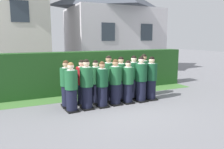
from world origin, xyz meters
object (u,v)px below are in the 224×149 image
student_front_row_3 (115,83)px  student_front_row_6 (151,79)px  student_rear_row_5 (134,78)px  student_in_red_blazer (82,83)px  student_front_row_0 (71,88)px  student_rear_row_2 (96,83)px  student_rear_row_3 (109,79)px  student_rear_row_4 (121,79)px  student_front_row_2 (102,85)px  student_rear_row_0 (67,85)px  student_front_row_4 (128,83)px  student_rear_row_6 (144,76)px  student_front_row_5 (141,80)px  student_front_row_1 (87,85)px

student_front_row_3 → student_front_row_6: 1.52m
student_rear_row_5 → student_in_red_blazer: bearing=-179.3°
student_front_row_0 → student_rear_row_2: size_ratio=1.02×
student_rear_row_3 → student_rear_row_4: bearing=-2.9°
student_front_row_2 → student_in_red_blazer: (-0.54, 0.55, 0.01)m
student_rear_row_0 → student_rear_row_2: bearing=0.4°
student_front_row_0 → student_front_row_4: 2.10m
student_front_row_2 → student_rear_row_3: bearing=49.6°
student_rear_row_4 → student_front_row_3: bearing=-133.0°
student_rear_row_6 → student_front_row_6: bearing=-91.5°
student_rear_row_3 → student_rear_row_6: size_ratio=0.99×
student_front_row_2 → student_in_red_blazer: student_in_red_blazer is taller
student_rear_row_4 → student_front_row_4: bearing=-88.6°
student_rear_row_4 → student_rear_row_0: bearing=-178.8°
student_rear_row_3 → student_front_row_0: bearing=-158.5°
student_rear_row_0 → student_rear_row_5: (2.67, 0.05, 0.03)m
student_front_row_2 → student_front_row_6: size_ratio=0.95×
student_front_row_3 → student_front_row_6: bearing=0.2°
student_front_row_6 → student_front_row_5: bearing=-176.1°
student_front_row_0 → student_rear_row_5: student_rear_row_5 is taller
student_rear_row_4 → student_front_row_5: bearing=-44.2°
student_rear_row_2 → student_rear_row_4: bearing=2.0°
student_front_row_3 → student_in_red_blazer: 1.17m
student_front_row_0 → student_front_row_4: bearing=1.7°
student_front_row_1 → student_front_row_4: student_front_row_1 is taller
student_front_row_3 → student_front_row_5: (1.05, -0.03, 0.03)m
student_rear_row_2 → student_rear_row_5: size_ratio=0.94×
student_front_row_4 → student_in_red_blazer: size_ratio=0.98×
student_rear_row_4 → student_rear_row_5: 0.57m
student_in_red_blazer → student_rear_row_4: 1.55m
student_front_row_0 → student_front_row_1: bearing=4.7°
student_front_row_1 → student_rear_row_5: (2.12, 0.56, 0.00)m
student_rear_row_6 → student_front_row_3: bearing=-159.9°
student_front_row_6 → student_rear_row_5: size_ratio=0.99×
student_front_row_4 → student_rear_row_5: (0.55, 0.55, 0.06)m
student_rear_row_5 → student_rear_row_6: 0.49m
student_front_row_6 → student_rear_row_4: student_front_row_6 is taller
student_front_row_3 → student_front_row_4: student_front_row_3 is taller
student_front_row_0 → student_front_row_5: (2.64, 0.05, 0.04)m
student_rear_row_5 → student_front_row_3: bearing=-153.3°
student_front_row_2 → student_rear_row_2: (-0.03, 0.54, -0.00)m
student_front_row_4 → student_rear_row_5: 0.78m
student_front_row_2 → student_in_red_blazer: size_ratio=0.98×
student_rear_row_3 → student_in_red_blazer: bearing=-177.6°
student_front_row_4 → student_front_row_6: size_ratio=0.94×
student_rear_row_0 → student_front_row_0: bearing=-87.5°
student_front_row_4 → student_rear_row_0: 2.18m
student_front_row_3 → student_in_red_blazer: size_ratio=1.01×
student_front_row_3 → student_front_row_5: 1.05m
student_front_row_2 → student_front_row_5: student_front_row_5 is taller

